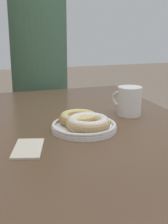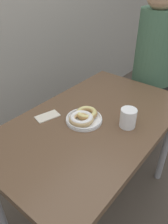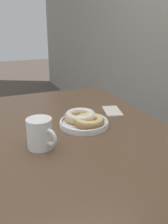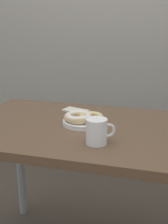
% 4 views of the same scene
% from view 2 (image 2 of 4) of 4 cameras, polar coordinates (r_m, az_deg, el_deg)
% --- Properties ---
extents(ground_plane, '(14.00, 14.00, 0.00)m').
position_cam_2_polar(ground_plane, '(1.76, 5.45, -24.37)').
color(ground_plane, '#4C4238').
extents(dining_table, '(1.20, 0.72, 0.77)m').
position_cam_2_polar(dining_table, '(1.29, 2.34, -5.06)').
color(dining_table, brown).
rests_on(dining_table, ground_plane).
extents(donut_plate, '(0.23, 0.20, 0.05)m').
position_cam_2_polar(donut_plate, '(1.21, -0.06, -1.32)').
color(donut_plate, white).
rests_on(donut_plate, dining_table).
extents(coffee_mug, '(0.12, 0.09, 0.10)m').
position_cam_2_polar(coffee_mug, '(1.18, 11.45, -1.42)').
color(coffee_mug, white).
rests_on(coffee_mug, dining_table).
extents(person_figure, '(0.38, 0.31, 1.44)m').
position_cam_2_polar(person_figure, '(1.90, 17.56, 9.52)').
color(person_figure, black).
rests_on(person_figure, ground_plane).
extents(napkin, '(0.15, 0.11, 0.01)m').
position_cam_2_polar(napkin, '(1.27, -9.52, -1.11)').
color(napkin, beige).
rests_on(napkin, dining_table).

